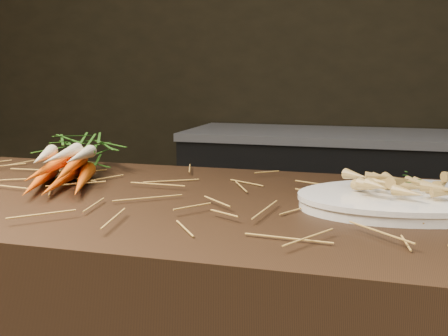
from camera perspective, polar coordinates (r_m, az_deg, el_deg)
The scene contains 5 objects.
back_counter at distance 2.98m, azimuth 13.82°, elevation -4.53°, with size 1.82×0.62×0.84m.
straw_bedding at distance 1.12m, azimuth -5.61°, elevation -2.49°, with size 1.40×0.60×0.02m, color #AE7737, non-canonical shape.
root_veg_bunch at distance 1.36m, azimuth -14.93°, elevation 1.06°, with size 0.32×0.53×0.10m.
serving_platter at distance 1.08m, azimuth 18.65°, elevation -3.30°, with size 0.42×0.28×0.02m, color white, non-canonical shape.
roasted_veg_heap at distance 1.07m, azimuth 18.75°, elevation -1.52°, with size 0.20×0.15×0.05m, color #AB8C40, non-canonical shape.
Camera 1 is at (0.41, -0.71, 1.15)m, focal length 45.00 mm.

